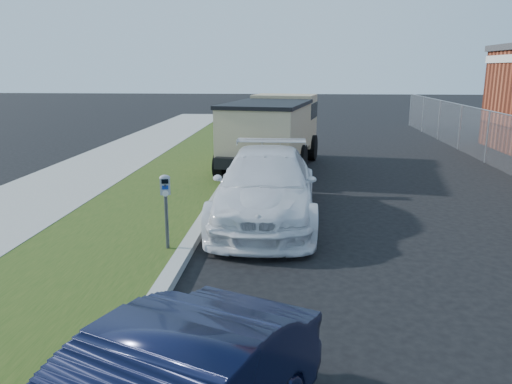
{
  "coord_description": "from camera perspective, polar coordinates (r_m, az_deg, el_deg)",
  "views": [
    {
      "loc": [
        -0.72,
        -7.88,
        3.19
      ],
      "look_at": [
        -1.4,
        1.0,
        1.0
      ],
      "focal_mm": 35.0,
      "sensor_mm": 36.0,
      "label": 1
    }
  ],
  "objects": [
    {
      "name": "streetside",
      "position": [
        11.44,
        -20.92,
        -2.96
      ],
      "size": [
        6.12,
        50.0,
        0.15
      ],
      "color": "gray",
      "rests_on": "ground"
    },
    {
      "name": "dump_truck",
      "position": [
        16.55,
        2.05,
        7.27
      ],
      "size": [
        3.2,
        6.19,
        2.31
      ],
      "rotation": [
        0.0,
        0.0,
        -0.17
      ],
      "color": "black",
      "rests_on": "ground"
    },
    {
      "name": "ground",
      "position": [
        8.53,
        8.99,
        -8.33
      ],
      "size": [
        120.0,
        120.0,
        0.0
      ],
      "primitive_type": "plane",
      "color": "black",
      "rests_on": "ground"
    },
    {
      "name": "parking_meter",
      "position": [
        8.7,
        -10.3,
        -0.41
      ],
      "size": [
        0.21,
        0.16,
        1.33
      ],
      "rotation": [
        0.0,
        0.0,
        0.26
      ],
      "color": "#3F4247",
      "rests_on": "ground"
    },
    {
      "name": "white_wagon",
      "position": [
        10.69,
        1.13,
        0.65
      ],
      "size": [
        2.11,
        5.19,
        1.51
      ],
      "primitive_type": "imported",
      "rotation": [
        0.0,
        0.0,
        0.0
      ],
      "color": "white",
      "rests_on": "ground"
    }
  ]
}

